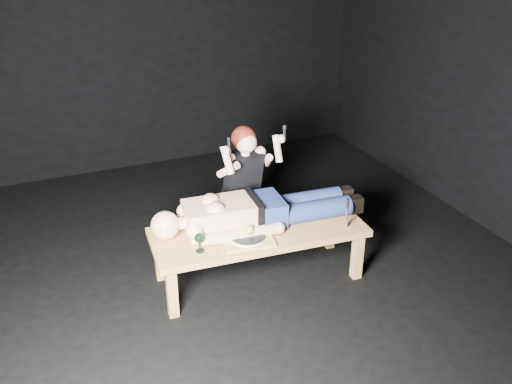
# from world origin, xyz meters

# --- Properties ---
(ground) EXTENTS (5.00, 5.00, 0.00)m
(ground) POSITION_xyz_m (0.00, 0.00, 0.00)
(ground) COLOR black
(ground) RESTS_ON ground
(back_wall) EXTENTS (5.00, 0.00, 5.00)m
(back_wall) POSITION_xyz_m (0.00, 2.50, 1.50)
(back_wall) COLOR black
(back_wall) RESTS_ON ground
(table) EXTENTS (1.70, 0.75, 0.45)m
(table) POSITION_xyz_m (0.22, -0.16, 0.23)
(table) COLOR #B08442
(table) RESTS_ON ground
(lying_man) EXTENTS (1.80, 0.67, 0.28)m
(lying_man) POSITION_xyz_m (0.28, -0.07, 0.59)
(lying_man) COLOR #E0AE8C
(lying_man) RESTS_ON table
(kneeling_woman) EXTENTS (0.70, 0.76, 1.15)m
(kneeling_woman) POSITION_xyz_m (0.29, 0.42, 0.58)
(kneeling_woman) COLOR black
(kneeling_woman) RESTS_ON ground
(serving_tray) EXTENTS (0.42, 0.33, 0.02)m
(serving_tray) POSITION_xyz_m (0.07, -0.29, 0.46)
(serving_tray) COLOR tan
(serving_tray) RESTS_ON table
(plate) EXTENTS (0.29, 0.29, 0.02)m
(plate) POSITION_xyz_m (0.07, -0.29, 0.48)
(plate) COLOR white
(plate) RESTS_ON serving_tray
(apple) EXTENTS (0.08, 0.08, 0.08)m
(apple) POSITION_xyz_m (0.09, -0.28, 0.53)
(apple) COLOR #4D9529
(apple) RESTS_ON plate
(goblet) EXTENTS (0.08, 0.08, 0.15)m
(goblet) POSITION_xyz_m (-0.30, -0.28, 0.52)
(goblet) COLOR black
(goblet) RESTS_ON table
(fork_flat) EXTENTS (0.08, 0.17, 0.01)m
(fork_flat) POSITION_xyz_m (-0.13, -0.30, 0.45)
(fork_flat) COLOR #B2B2B7
(fork_flat) RESTS_ON table
(knife_flat) EXTENTS (0.05, 0.18, 0.01)m
(knife_flat) POSITION_xyz_m (0.23, -0.37, 0.45)
(knife_flat) COLOR #B2B2B7
(knife_flat) RESTS_ON table
(spoon_flat) EXTENTS (0.12, 0.15, 0.01)m
(spoon_flat) POSITION_xyz_m (0.28, -0.26, 0.45)
(spoon_flat) COLOR #B2B2B7
(spoon_flat) RESTS_ON table
(carving_knife) EXTENTS (0.03, 0.04, 0.25)m
(carving_knife) POSITION_xyz_m (0.86, -0.40, 0.57)
(carving_knife) COLOR #B2B2B7
(carving_knife) RESTS_ON table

